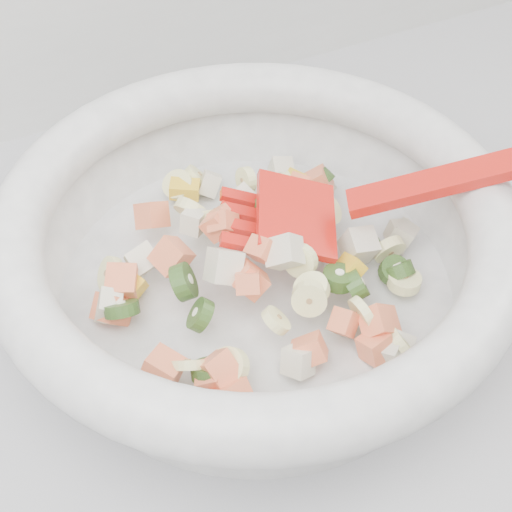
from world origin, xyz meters
name	(u,v)px	position (x,y,z in m)	size (l,w,h in m)	color
mixing_bowl	(257,246)	(-0.03, 1.44, 0.96)	(0.48, 0.38, 0.15)	silver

